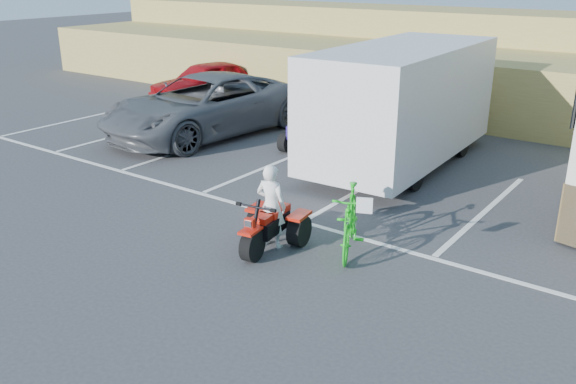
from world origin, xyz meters
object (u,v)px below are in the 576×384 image
Objects in this scene: quad_atv_blue at (311,150)px; quad_atv_green at (366,154)px; red_trike_atv at (267,249)px; red_car at (206,81)px; rider at (271,206)px; cargo_trailer at (402,102)px; grey_pickup at (204,106)px; green_dirt_bike at (350,220)px.

quad_atv_green reaches higher than quad_atv_blue.
red_car reaches higher than red_trike_atv.
rider is 5.76m from cargo_trailer.
red_trike_atv is 0.95× the size of quad_atv_blue.
rider is 6.18m from quad_atv_blue.
cargo_trailer is (9.22, -2.88, 0.85)m from red_car.
red_trike_atv is 0.23× the size of cargo_trailer.
red_car is (-3.30, 3.62, -0.14)m from grey_pickup.
rider is at bearing -29.10° from red_car.
red_car is 8.59m from quad_atv_green.
grey_pickup is 5.02m from quad_atv_green.
red_trike_atv is 0.77m from rider.
quad_atv_blue is at bearing -176.51° from cargo_trailer.
grey_pickup is at bearing -34.79° from red_car.
rider is at bearing -100.56° from quad_atv_green.
quad_atv_green reaches higher than red_trike_atv.
grey_pickup is (-6.25, 4.96, 0.11)m from rider.
quad_atv_blue is at bearing -12.09° from red_car.
rider is 1.39m from green_dirt_bike.
red_car is at bearing 152.50° from quad_atv_blue.
rider is at bearing -88.82° from cargo_trailer.
red_car is at bearing 138.64° from grey_pickup.
green_dirt_bike is 1.23× the size of quad_atv_blue.
rider reaches higher than red_trike_atv.
rider is 0.92× the size of quad_atv_green.
grey_pickup is at bearing 125.32° from green_dirt_bike.
grey_pickup reaches higher than green_dirt_bike.
cargo_trailer is (-0.35, 5.84, 1.58)m from red_trike_atv.
green_dirt_bike is at bearing 24.78° from red_trike_atv.
red_car is 2.59× the size of quad_atv_green.
green_dirt_bike is at bearing -52.57° from quad_atv_blue.
cargo_trailer reaches higher than green_dirt_bike.
rider is 0.98× the size of quad_atv_blue.
red_trike_atv is 0.34× the size of red_car.
green_dirt_bike reaches higher than quad_atv_green.
cargo_trailer is at bearing 85.21° from red_trike_atv.
grey_pickup is 4.90m from red_car.
red_trike_atv is 1.54m from green_dirt_bike.
quad_atv_blue is at bearing 105.41° from green_dirt_bike.
grey_pickup is at bearing 132.60° from red_trike_atv.
red_car is at bearing 118.99° from green_dirt_bike.
rider reaches higher than quad_atv_blue.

